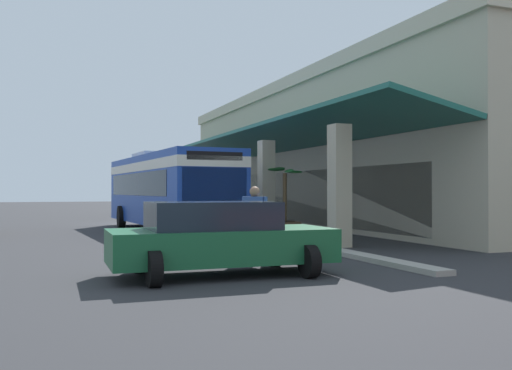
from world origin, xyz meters
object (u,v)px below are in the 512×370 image
(parked_sedan_green, at_px, (219,238))
(potted_palm, at_px, (285,219))
(transit_bus, at_px, (167,187))
(pedestrian, at_px, (255,219))

(parked_sedan_green, distance_m, potted_palm, 11.06)
(transit_bus, xyz_separation_m, pedestrian, (10.63, -0.20, -0.83))
(pedestrian, bearing_deg, potted_palm, 151.35)
(transit_bus, height_order, potted_palm, transit_bus)
(transit_bus, xyz_separation_m, potted_palm, (2.75, 4.10, -1.30))
(parked_sedan_green, height_order, pedestrian, pedestrian)
(pedestrian, distance_m, potted_palm, 8.99)
(transit_bus, bearing_deg, potted_palm, 56.13)
(parked_sedan_green, bearing_deg, transit_bus, 172.64)
(transit_bus, relative_size, pedestrian, 6.34)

